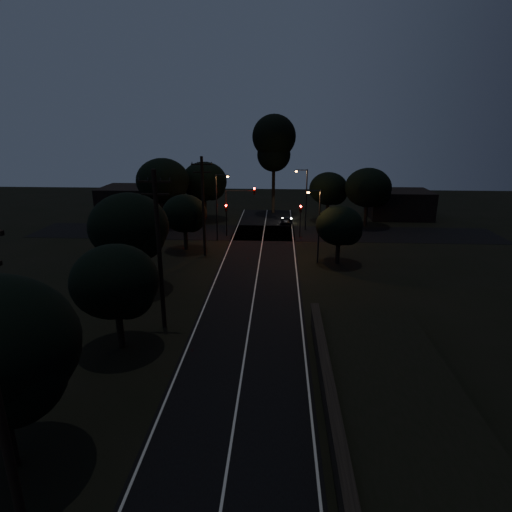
{
  "coord_description": "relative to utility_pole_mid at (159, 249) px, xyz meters",
  "views": [
    {
      "loc": [
        2.01,
        -12.0,
        13.87
      ],
      "look_at": [
        0.0,
        24.0,
        2.5
      ],
      "focal_mm": 30.0,
      "sensor_mm": 36.0,
      "label": 1
    }
  ],
  "objects": [
    {
      "name": "retaining_wall",
      "position": [
        13.74,
        -12.0,
        -5.12
      ],
      "size": [
        6.93,
        26.0,
        1.6
      ],
      "color": "black",
      "rests_on": "ground"
    },
    {
      "name": "tree_right_a",
      "position": [
        14.17,
        14.91,
        -1.89
      ],
      "size": [
        4.68,
        4.68,
        5.94
      ],
      "color": "black",
      "rests_on": "ground"
    },
    {
      "name": "tree_far_ne",
      "position": [
        15.2,
        34.89,
        -1.22
      ],
      "size": [
        5.52,
        5.52,
        6.99
      ],
      "color": "black",
      "rests_on": "ground"
    },
    {
      "name": "tree_left_d",
      "position": [
        -2.33,
        18.9,
        -1.69
      ],
      "size": [
        4.93,
        4.93,
        6.25
      ],
      "color": "black",
      "rests_on": "ground"
    },
    {
      "name": "signal_left",
      "position": [
        1.4,
        24.99,
        -2.9
      ],
      "size": [
        0.28,
        0.35,
        4.1
      ],
      "color": "black",
      "rests_on": "ground"
    },
    {
      "name": "tree_far_w",
      "position": [
        -7.75,
        30.85,
        0.23
      ],
      "size": [
        7.2,
        7.2,
        9.18
      ],
      "color": "black",
      "rests_on": "ground"
    },
    {
      "name": "signal_mast",
      "position": [
        3.09,
        24.99,
        -1.4
      ],
      "size": [
        3.7,
        0.35,
        6.25
      ],
      "color": "black",
      "rests_on": "ground"
    },
    {
      "name": "streetlight_c",
      "position": [
        11.83,
        15.0,
        -1.39
      ],
      "size": [
        1.46,
        0.26,
        7.5
      ],
      "color": "black",
      "rests_on": "ground"
    },
    {
      "name": "road_surface",
      "position": [
        6.0,
        16.12,
        -5.73
      ],
      "size": [
        60.0,
        70.0,
        0.03
      ],
      "color": "black",
      "rests_on": "ground"
    },
    {
      "name": "tree_left_c",
      "position": [
        -4.27,
        6.87,
        -0.36
      ],
      "size": [
        6.59,
        6.59,
        8.32
      ],
      "color": "black",
      "rests_on": "ground"
    },
    {
      "name": "streetlight_b",
      "position": [
        11.31,
        29.0,
        -1.1
      ],
      "size": [
        1.66,
        0.26,
        8.0
      ],
      "color": "black",
      "rests_on": "ground"
    },
    {
      "name": "building_right",
      "position": [
        26.0,
        38.0,
        -3.74
      ],
      "size": [
        9.0,
        7.0,
        4.0
      ],
      "primitive_type": "cube",
      "color": "black",
      "rests_on": "ground"
    },
    {
      "name": "tree_far_nw",
      "position": [
        -2.77,
        34.87,
        -0.32
      ],
      "size": [
        6.6,
        6.6,
        8.36
      ],
      "color": "black",
      "rests_on": "ground"
    },
    {
      "name": "tree_far_e",
      "position": [
        20.22,
        31.87,
        -0.6
      ],
      "size": [
        6.25,
        6.25,
        7.93
      ],
      "color": "black",
      "rests_on": "ground"
    },
    {
      "name": "streetlight_a",
      "position": [
        0.69,
        23.0,
        -1.1
      ],
      "size": [
        1.66,
        0.26,
        8.0
      ],
      "color": "black",
      "rests_on": "ground"
    },
    {
      "name": "building_left",
      "position": [
        -14.0,
        37.0,
        -3.54
      ],
      "size": [
        10.0,
        8.0,
        4.4
      ],
      "primitive_type": "cube",
      "color": "black",
      "rests_on": "ground"
    },
    {
      "name": "car",
      "position": [
        8.98,
        31.0,
        -5.07
      ],
      "size": [
        1.83,
        4.0,
        1.33
      ],
      "primitive_type": "imported",
      "rotation": [
        0.0,
        0.0,
        3.07
      ],
      "color": "black",
      "rests_on": "ground"
    },
    {
      "name": "tall_pine",
      "position": [
        7.0,
        40.0,
        5.07
      ],
      "size": [
        6.6,
        6.6,
        14.99
      ],
      "color": "black",
      "rests_on": "ground"
    },
    {
      "name": "utility_pole_mid",
      "position": [
        0.0,
        0.0,
        0.0
      ],
      "size": [
        2.2,
        0.3,
        11.0
      ],
      "color": "black",
      "rests_on": "ground"
    },
    {
      "name": "utility_pole_far",
      "position": [
        0.0,
        17.0,
        -0.25
      ],
      "size": [
        2.2,
        0.3,
        10.5
      ],
      "color": "black",
      "rests_on": "ground"
    },
    {
      "name": "signal_right",
      "position": [
        10.6,
        24.99,
        -2.9
      ],
      "size": [
        0.28,
        0.35,
        4.1
      ],
      "color": "black",
      "rests_on": "ground"
    },
    {
      "name": "tree_left_b",
      "position": [
        -1.81,
        -3.11,
        -1.33
      ],
      "size": [
        5.35,
        5.35,
        6.8
      ],
      "color": "black",
      "rests_on": "ground"
    }
  ]
}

